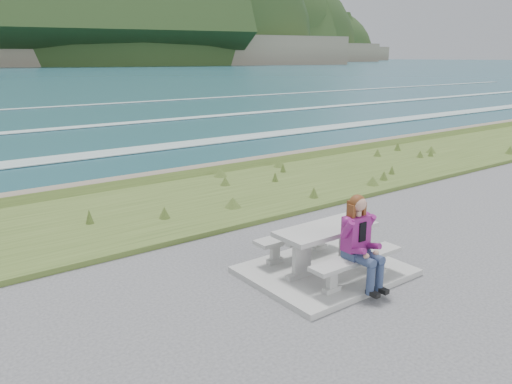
# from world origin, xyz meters

# --- Properties ---
(concrete_slab) EXTENTS (2.60, 2.10, 0.10)m
(concrete_slab) POSITION_xyz_m (0.00, 0.00, 0.05)
(concrete_slab) COLOR #ACABA6
(concrete_slab) RESTS_ON ground
(picnic_table) EXTENTS (1.80, 0.75, 0.75)m
(picnic_table) POSITION_xyz_m (0.00, 0.00, 0.68)
(picnic_table) COLOR #ACABA6
(picnic_table) RESTS_ON concrete_slab
(bench_landward) EXTENTS (1.80, 0.35, 0.45)m
(bench_landward) POSITION_xyz_m (0.00, -0.70, 0.45)
(bench_landward) COLOR #ACABA6
(bench_landward) RESTS_ON concrete_slab
(bench_seaward) EXTENTS (1.80, 0.35, 0.45)m
(bench_seaward) POSITION_xyz_m (0.00, 0.70, 0.45)
(bench_seaward) COLOR #ACABA6
(bench_seaward) RESTS_ON concrete_slab
(grass_verge) EXTENTS (160.00, 4.50, 0.22)m
(grass_verge) POSITION_xyz_m (0.00, 5.00, 0.00)
(grass_verge) COLOR #384E1D
(grass_verge) RESTS_ON ground
(shore_drop) EXTENTS (160.00, 0.80, 2.20)m
(shore_drop) POSITION_xyz_m (0.00, 7.90, 0.00)
(shore_drop) COLOR #65584B
(shore_drop) RESTS_ON ground
(ocean) EXTENTS (1600.00, 1600.00, 0.09)m
(ocean) POSITION_xyz_m (0.00, 25.09, -1.74)
(ocean) COLOR #215160
(ocean) RESTS_ON ground
(headland_range) EXTENTS (729.83, 363.95, 221.11)m
(headland_range) POSITION_xyz_m (190.22, 398.19, 9.95)
(headland_range) COLOR #65584B
(headland_range) RESTS_ON ground
(seated_woman) EXTENTS (0.43, 0.75, 1.47)m
(seated_woman) POSITION_xyz_m (-0.03, -0.84, 0.64)
(seated_woman) COLOR navy
(seated_woman) RESTS_ON concrete_slab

